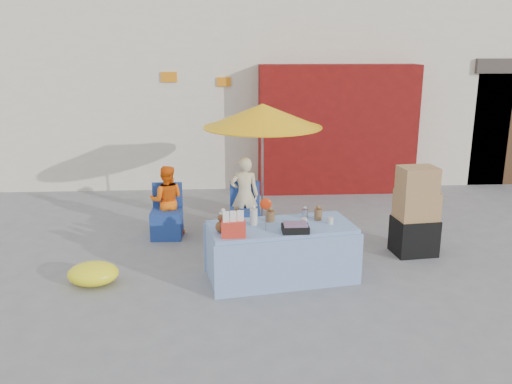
{
  "coord_description": "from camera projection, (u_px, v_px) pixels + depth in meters",
  "views": [
    {
      "loc": [
        -0.12,
        -6.68,
        3.02
      ],
      "look_at": [
        0.32,
        0.6,
        1.0
      ],
      "focal_mm": 38.0,
      "sensor_mm": 36.0,
      "label": 1
    }
  ],
  "objects": [
    {
      "name": "chair_right",
      "position": [
        245.0,
        220.0,
        8.72
      ],
      "size": [
        0.49,
        0.48,
        0.85
      ],
      "rotation": [
        0.0,
        0.0,
        -0.03
      ],
      "color": "navy",
      "rests_on": "ground"
    },
    {
      "name": "tarp_bundle",
      "position": [
        93.0,
        274.0,
        6.97
      ],
      "size": [
        0.77,
        0.68,
        0.29
      ],
      "primitive_type": "ellipsoid",
      "rotation": [
        0.0,
        0.0,
        0.28
      ],
      "color": "#FFF51A",
      "rests_on": "ground"
    },
    {
      "name": "umbrella",
      "position": [
        263.0,
        116.0,
        8.58
      ],
      "size": [
        1.9,
        1.9,
        2.09
      ],
      "color": "gray",
      "rests_on": "ground"
    },
    {
      "name": "market_table",
      "position": [
        280.0,
        251.0,
        7.1
      ],
      "size": [
        2.04,
        1.21,
        1.16
      ],
      "rotation": [
        0.0,
        0.0,
        0.17
      ],
      "color": "#82A5D0",
      "rests_on": "ground"
    },
    {
      "name": "vendor_orange",
      "position": [
        167.0,
        200.0,
        8.69
      ],
      "size": [
        0.56,
        0.45,
        1.14
      ],
      "primitive_type": "imported",
      "rotation": [
        0.0,
        0.0,
        3.12
      ],
      "color": "#FD650D",
      "rests_on": "ground"
    },
    {
      "name": "box_stack",
      "position": [
        416.0,
        214.0,
        7.87
      ],
      "size": [
        0.65,
        0.55,
        1.32
      ],
      "rotation": [
        0.0,
        0.0,
        0.12
      ],
      "color": "black",
      "rests_on": "ground"
    },
    {
      "name": "ground",
      "position": [
        235.0,
        276.0,
        7.24
      ],
      "size": [
        80.0,
        80.0,
        0.0
      ],
      "primitive_type": "plane",
      "color": "slate",
      "rests_on": "ground"
    },
    {
      "name": "vendor_beige",
      "position": [
        245.0,
        195.0,
        8.75
      ],
      "size": [
        0.47,
        0.32,
        1.27
      ],
      "primitive_type": "imported",
      "rotation": [
        0.0,
        0.0,
        3.12
      ],
      "color": "beige",
      "rests_on": "ground"
    },
    {
      "name": "backdrop",
      "position": [
        247.0,
        39.0,
        13.68
      ],
      "size": [
        14.0,
        8.0,
        7.8
      ],
      "color": "silver",
      "rests_on": "ground"
    },
    {
      "name": "chair_left",
      "position": [
        167.0,
        222.0,
        8.65
      ],
      "size": [
        0.49,
        0.48,
        0.85
      ],
      "rotation": [
        0.0,
        0.0,
        -0.03
      ],
      "color": "navy",
      "rests_on": "ground"
    }
  ]
}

